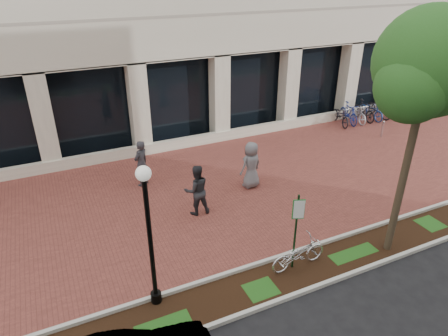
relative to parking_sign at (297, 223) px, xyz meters
name	(u,v)px	position (x,y,z in m)	size (l,w,h in m)	color
ground	(225,189)	(0.16, 4.99, -1.56)	(120.00, 120.00, 0.00)	black
brick_plaza	(225,189)	(0.16, 4.99, -1.56)	(40.00, 9.00, 0.01)	brown
planting_strip	(302,271)	(0.16, -0.26, -1.56)	(40.00, 1.50, 0.01)	black
curb_plaza_side	(288,254)	(0.16, 0.49, -1.50)	(40.00, 0.12, 0.12)	beige
curb_street_side	(318,286)	(0.16, -1.01, -1.50)	(40.00, 0.12, 0.12)	beige
parking_sign	(297,223)	(0.00, 0.00, 0.00)	(0.34, 0.07, 2.46)	#133417
lamppost	(149,231)	(-3.99, 0.39, 0.70)	(0.36, 0.36, 3.99)	black
street_tree	(429,70)	(3.24, -0.48, 4.00)	(3.34, 2.79, 7.15)	#4E3E2C
locked_bicycle	(298,254)	(0.15, -0.02, -1.09)	(0.62, 1.79, 0.94)	silver
pedestrian_left	(141,163)	(-2.67, 6.71, -0.62)	(0.69, 0.45, 1.90)	#2B2A30
pedestrian_mid	(197,190)	(-1.45, 3.87, -0.63)	(0.91, 0.71, 1.87)	#232428
pedestrian_right	(251,165)	(1.18, 4.76, -0.62)	(0.93, 0.60, 1.90)	slate
bollard	(382,129)	(9.72, 6.43, -1.11)	(0.12, 0.12, 0.89)	#B9B8BD
bike_rack_cluster	(364,111)	(10.65, 8.81, -1.02)	(4.29, 2.09, 1.15)	black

